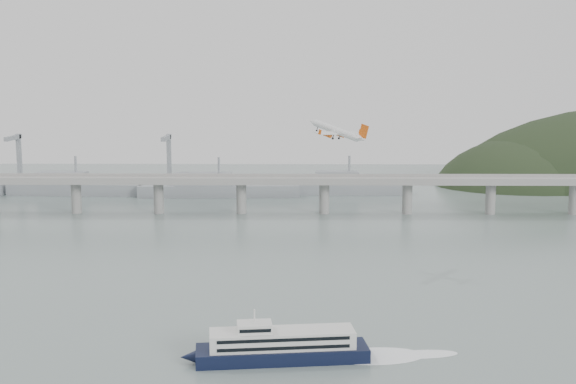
{
  "coord_description": "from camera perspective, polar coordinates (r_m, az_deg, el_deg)",
  "views": [
    {
      "loc": [
        3.91,
        -257.25,
        85.15
      ],
      "look_at": [
        0.0,
        55.0,
        36.0
      ],
      "focal_mm": 48.0,
      "sensor_mm": 36.0,
      "label": 1
    }
  ],
  "objects": [
    {
      "name": "bridge",
      "position": [
        462.24,
        0.08,
        0.55
      ],
      "size": [
        800.0,
        22.0,
        23.9
      ],
      "color": "gray",
      "rests_on": "ground"
    },
    {
      "name": "ferry",
      "position": [
        233.15,
        -0.44,
        -11.34
      ],
      "size": [
        84.24,
        21.53,
        15.9
      ],
      "rotation": [
        0.0,
        0.0,
        0.12
      ],
      "color": "black",
      "rests_on": "ground"
    },
    {
      "name": "distant_fleet",
      "position": [
        551.75,
        -16.07,
        0.37
      ],
      "size": [
        453.0,
        60.9,
        40.0
      ],
      "color": "gray",
      "rests_on": "ground"
    },
    {
      "name": "ground",
      "position": [
        271.01,
        -0.15,
        -9.37
      ],
      "size": [
        900.0,
        900.0,
        0.0
      ],
      "primitive_type": "plane",
      "color": "slate",
      "rests_on": "ground"
    },
    {
      "name": "airliner",
      "position": [
        339.32,
        3.69,
        4.51
      ],
      "size": [
        27.23,
        25.73,
        10.24
      ],
      "rotation": [
        0.05,
        -0.24,
        2.43
      ],
      "color": "silver",
      "rests_on": "ground"
    }
  ]
}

